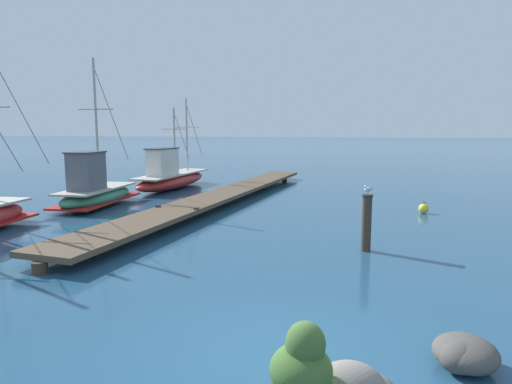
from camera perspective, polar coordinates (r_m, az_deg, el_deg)
The scene contains 9 objects.
ground_plane at distance 6.83m, azimuth 2.00°, elevation -20.95°, with size 400.00×400.00×0.00m, color navy.
floating_dock at distance 20.19m, azimuth -4.35°, elevation -0.33°, with size 3.64×21.75×0.53m.
fishing_boat_0 at distance 20.33m, azimuth -20.35°, elevation 0.20°, with size 2.24×5.75×6.39m.
fishing_boat_1 at distance 25.17m, azimuth -11.09°, elevation 1.98°, with size 2.10×7.99×5.21m.
mooring_piling at distance 12.35m, azimuth 14.28°, elevation -3.78°, with size 0.30×0.30×1.58m.
perched_seagull at distance 12.21m, azimuth 14.44°, elevation 0.37°, with size 0.27×0.34×0.27m.
shore_rock_near_right at distance 7.08m, azimuth 25.59°, elevation -18.58°, with size 1.06×1.07×0.46m.
coastal_shrub at distance 5.09m, azimuth 6.56°, elevation -23.27°, with size 0.85×0.89×1.32m.
mooring_buoy at distance 18.69m, azimuth 21.09°, elevation -2.03°, with size 0.40×0.40×0.48m.
Camera 1 is at (1.24, -5.84, 3.31)m, focal length 30.56 mm.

